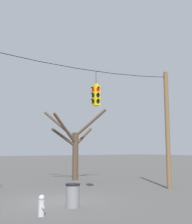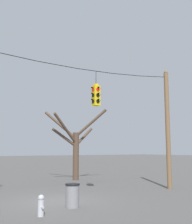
{
  "view_description": "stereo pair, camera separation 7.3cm",
  "coord_description": "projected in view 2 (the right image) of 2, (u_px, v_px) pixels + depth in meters",
  "views": [
    {
      "loc": [
        -5.87,
        -11.97,
        2.35
      ],
      "look_at": [
        2.23,
        0.1,
        4.32
      ],
      "focal_mm": 45.0,
      "sensor_mm": 36.0,
      "label": 1
    },
    {
      "loc": [
        -5.81,
        -12.01,
        2.35
      ],
      "look_at": [
        2.23,
        0.1,
        4.32
      ],
      "focal_mm": 45.0,
      "sensor_mm": 36.0,
      "label": 2
    }
  ],
  "objects": [
    {
      "name": "traffic_light_over_intersection",
      "position": [
        96.0,
        95.0,
        14.79
      ],
      "size": [
        0.58,
        0.58,
        1.86
      ],
      "color": "yellow"
    },
    {
      "name": "trash_bin",
      "position": [
        72.0,
        195.0,
        11.58
      ],
      "size": [
        0.6,
        0.6,
        0.96
      ],
      "color": "gray",
      "rests_on": "ground_plane"
    },
    {
      "name": "fire_hydrant",
      "position": [
        41.0,
        205.0,
        10.02
      ],
      "size": [
        0.22,
        0.3,
        0.75
      ],
      "color": "silver",
      "rests_on": "ground_plane"
    },
    {
      "name": "bare_tree",
      "position": [
        75.0,
        144.0,
        22.36
      ],
      "size": [
        4.45,
        3.59,
        5.64
      ],
      "color": "brown",
      "rests_on": "ground_plane"
    },
    {
      "name": "span_wire",
      "position": [
        58.0,
        62.0,
        13.76
      ],
      "size": [
        15.25,
        0.03,
        0.54
      ],
      "color": "black"
    },
    {
      "name": "ground_plane",
      "position": [
        57.0,
        202.0,
        12.78
      ],
      "size": [
        200.0,
        200.0,
        0.0
      ],
      "primitive_type": "plane",
      "color": "#565451"
    },
    {
      "name": "utility_pole_right",
      "position": [
        168.0,
        128.0,
        17.54
      ],
      "size": [
        0.28,
        0.28,
        7.41
      ],
      "color": "brown",
      "rests_on": "ground_plane"
    }
  ]
}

